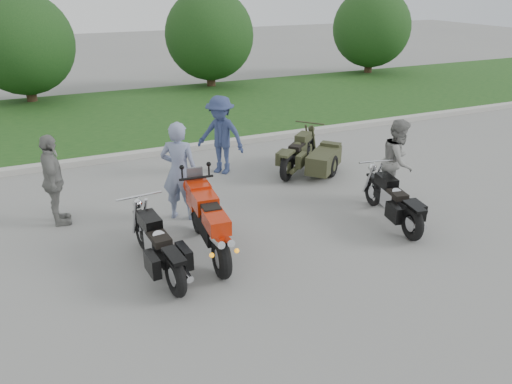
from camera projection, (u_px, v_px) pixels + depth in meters
name	position (u px, v px, depth m)	size (l,w,h in m)	color
ground	(256.00, 260.00, 8.31)	(80.00, 80.00, 0.00)	gray
curb	(164.00, 151.00, 13.31)	(60.00, 0.30, 0.15)	#AFADA5
grass_strip	(132.00, 115.00, 16.79)	(60.00, 8.00, 0.14)	#386121
tree_mid_left	(22.00, 44.00, 17.63)	(3.60, 3.60, 4.00)	#3F2B1C
tree_mid_right	(210.00, 35.00, 20.27)	(3.60, 3.60, 4.00)	#3F2B1C
tree_far_right	(372.00, 28.00, 23.28)	(3.60, 3.60, 4.00)	#3F2B1C
sportbike_red	(209.00, 221.00, 8.22)	(0.47, 2.24, 1.06)	black
cruiser_left	(159.00, 249.00, 7.77)	(0.48, 2.21, 0.85)	black
cruiser_right	(394.00, 203.00, 9.39)	(0.51, 2.12, 0.82)	black
cruiser_sidecar	(313.00, 158.00, 11.83)	(1.88, 1.92, 0.84)	black
person_stripe	(179.00, 171.00, 9.40)	(0.70, 0.46, 1.93)	#7B85A7
person_grey	(398.00, 161.00, 10.17)	(0.85, 0.66, 1.75)	gray
person_denim	(221.00, 135.00, 11.69)	(1.20, 0.69, 1.86)	navy
person_back	(53.00, 181.00, 9.20)	(1.03, 0.43, 1.75)	gray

